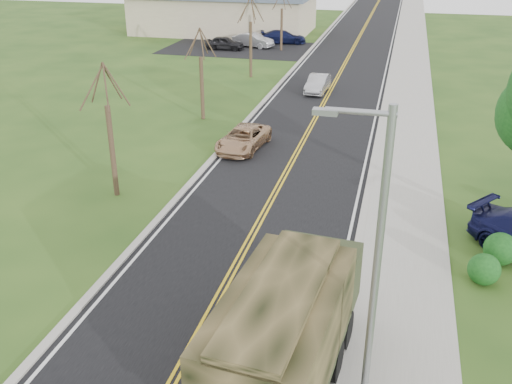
% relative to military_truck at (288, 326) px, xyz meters
% --- Properties ---
extents(ground, '(160.00, 160.00, 0.00)m').
position_rel_military_truck_xyz_m(ground, '(-2.99, 0.04, -2.04)').
color(ground, '#254416').
rests_on(ground, ground).
extents(road, '(8.00, 120.00, 0.01)m').
position_rel_military_truck_xyz_m(road, '(-2.99, 40.04, -2.04)').
color(road, black).
rests_on(road, ground).
extents(curb_right, '(0.30, 120.00, 0.12)m').
position_rel_military_truck_xyz_m(curb_right, '(1.16, 40.04, -1.98)').
color(curb_right, '#9E998E').
rests_on(curb_right, ground).
extents(sidewalk_right, '(3.20, 120.00, 0.10)m').
position_rel_military_truck_xyz_m(sidewalk_right, '(2.91, 40.04, -1.99)').
color(sidewalk_right, '#9E998E').
rests_on(sidewalk_right, ground).
extents(curb_left, '(0.30, 120.00, 0.10)m').
position_rel_military_truck_xyz_m(curb_left, '(-7.14, 40.04, -1.99)').
color(curb_left, '#9E998E').
rests_on(curb_left, ground).
extents(street_light, '(1.65, 0.22, 8.00)m').
position_rel_military_truck_xyz_m(street_light, '(1.91, -0.46, 2.39)').
color(street_light, gray).
rests_on(street_light, ground).
extents(bare_tree_a, '(1.93, 2.26, 6.08)m').
position_rel_military_truck_xyz_m(bare_tree_a, '(-9.99, 10.04, 0.58)').
color(bare_tree_a, '#38281C').
rests_on(bare_tree_a, ground).
extents(bare_tree_b, '(1.83, 2.14, 5.73)m').
position_rel_military_truck_xyz_m(bare_tree_b, '(-9.99, 22.04, 0.43)').
color(bare_tree_b, '#38281C').
rests_on(bare_tree_b, ground).
extents(bare_tree_c, '(2.04, 2.39, 6.42)m').
position_rel_military_truck_xyz_m(bare_tree_c, '(-9.99, 34.04, 0.73)').
color(bare_tree_c, '#38281C').
rests_on(bare_tree_c, ground).
extents(bare_tree_d, '(1.88, 2.20, 5.91)m').
position_rel_military_truck_xyz_m(bare_tree_d, '(-9.99, 46.04, 0.51)').
color(bare_tree_d, '#38281C').
rests_on(bare_tree_d, ground).
extents(commercial_building, '(25.50, 21.50, 5.65)m').
position_rel_military_truck_xyz_m(commercial_building, '(-18.97, 56.01, 0.64)').
color(commercial_building, tan).
rests_on(commercial_building, ground).
extents(military_truck, '(3.10, 7.34, 3.56)m').
position_rel_military_truck_xyz_m(military_truck, '(0.00, 0.00, 0.00)').
color(military_truck, black).
rests_on(military_truck, ground).
extents(suv_champagne, '(2.50, 4.60, 1.22)m').
position_rel_military_truck_xyz_m(suv_champagne, '(-5.99, 17.32, -1.43)').
color(suv_champagne, tan).
rests_on(suv_champagne, ground).
extents(sedan_silver, '(1.53, 3.93, 1.27)m').
position_rel_military_truck_xyz_m(sedan_silver, '(-3.88, 30.57, -1.40)').
color(sedan_silver, '#A5A4A9').
rests_on(sedan_silver, ground).
extents(lot_car_dark, '(3.96, 1.66, 1.34)m').
position_rel_military_truck_xyz_m(lot_car_dark, '(-15.62, 44.92, -1.37)').
color(lot_car_dark, black).
rests_on(lot_car_dark, ground).
extents(lot_car_silver, '(4.64, 2.64, 1.45)m').
position_rel_military_truck_xyz_m(lot_car_silver, '(-13.19, 47.02, -1.32)').
color(lot_car_silver, '#B1B1B6').
rests_on(lot_car_silver, ground).
extents(lot_car_navy, '(5.13, 2.92, 1.40)m').
position_rel_military_truck_xyz_m(lot_car_navy, '(-10.58, 49.96, -1.34)').
color(lot_car_navy, '#0F1337').
rests_on(lot_car_navy, ground).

